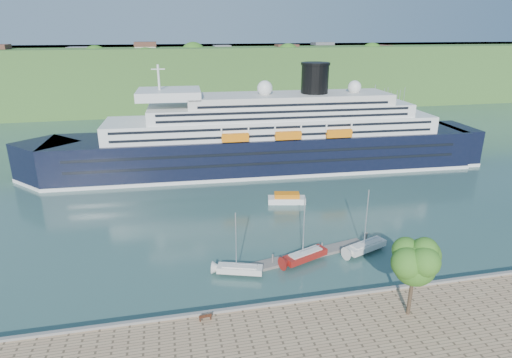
{
  "coord_description": "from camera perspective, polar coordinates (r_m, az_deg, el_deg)",
  "views": [
    {
      "loc": [
        -14.63,
        -40.2,
        30.94
      ],
      "look_at": [
        0.48,
        30.0,
        5.55
      ],
      "focal_mm": 30.0,
      "sensor_mm": 36.0,
      "label": 1
    }
  ],
  "objects": [
    {
      "name": "sailboat_red",
      "position": [
        59.27,
        6.74,
        -6.94
      ],
      "size": [
        7.52,
        4.58,
        9.41
      ],
      "primitive_type": null,
      "rotation": [
        0.0,
        0.0,
        0.38
      ],
      "color": "maroon",
      "rests_on": "ground"
    },
    {
      "name": "far_hillside",
      "position": [
        186.74,
        -7.81,
        13.48
      ],
      "size": [
        400.0,
        50.0,
        24.0
      ],
      "primitive_type": "cube",
      "color": "#3A5E25",
      "rests_on": "ground"
    },
    {
      "name": "ground",
      "position": [
        52.79,
        6.63,
        -16.56
      ],
      "size": [
        400.0,
        400.0,
        0.0
      ],
      "primitive_type": "plane",
      "color": "#284845",
      "rests_on": "ground"
    },
    {
      "name": "floating_pontoon",
      "position": [
        62.94,
        7.2,
        -9.93
      ],
      "size": [
        18.08,
        6.01,
        0.4
      ],
      "primitive_type": null,
      "rotation": [
        0.0,
        0.0,
        0.22
      ],
      "color": "gray",
      "rests_on": "ground"
    },
    {
      "name": "cruise_ship",
      "position": [
        96.32,
        1.16,
        8.12
      ],
      "size": [
        107.43,
        20.45,
        23.99
      ],
      "primitive_type": null,
      "rotation": [
        0.0,
        0.0,
        -0.05
      ],
      "color": "black",
      "rests_on": "ground"
    },
    {
      "name": "sailboat_white_near",
      "position": [
        56.06,
        -2.21,
        -8.94
      ],
      "size": [
        6.87,
        3.84,
        8.56
      ],
      "primitive_type": null,
      "rotation": [
        0.0,
        0.0,
        -0.32
      ],
      "color": "silver",
      "rests_on": "ground"
    },
    {
      "name": "promenade_tree",
      "position": [
        49.89,
        20.23,
        -11.83
      ],
      "size": [
        6.07,
        6.07,
        10.05
      ],
      "primitive_type": null,
      "color": "#325F19",
      "rests_on": "promenade"
    },
    {
      "name": "quay_coping",
      "position": [
        51.97,
        6.76,
        -15.66
      ],
      "size": [
        220.0,
        0.5,
        0.3
      ],
      "primitive_type": "cube",
      "color": "slate",
      "rests_on": "promenade"
    },
    {
      "name": "tender_launch",
      "position": [
        80.18,
        4.12,
        -2.53
      ],
      "size": [
        7.38,
        3.83,
        1.94
      ],
      "primitive_type": null,
      "rotation": [
        0.0,
        0.0,
        -0.21
      ],
      "color": "orange",
      "rests_on": "ground"
    },
    {
      "name": "sailboat_white_far",
      "position": [
        63.35,
        14.75,
        -5.68
      ],
      "size": [
        7.53,
        4.52,
        9.41
      ],
      "primitive_type": null,
      "rotation": [
        0.0,
        0.0,
        0.37
      ],
      "color": "silver",
      "rests_on": "ground"
    },
    {
      "name": "park_bench",
      "position": [
        48.97,
        -6.8,
        -17.72
      ],
      "size": [
        1.45,
        0.69,
        0.9
      ],
      "primitive_type": null,
      "rotation": [
        0.0,
        0.0,
        0.08
      ],
      "color": "#4E2616",
      "rests_on": "promenade"
    }
  ]
}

